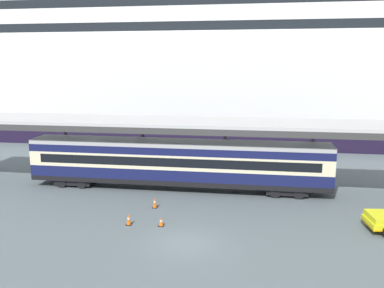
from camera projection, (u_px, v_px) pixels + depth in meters
ground_plane at (186, 243)px, 23.55m from camera, size 400.00×400.00×0.00m
cruise_ship at (110, 41)px, 64.24m from camera, size 140.65×29.92×40.79m
platform_canopy at (178, 123)px, 33.14m from camera, size 44.80×5.65×5.76m
train_carriage at (177, 162)px, 33.34m from camera, size 24.76×2.81×4.11m
traffic_cone_near at (155, 203)px, 29.27m from camera, size 0.36×0.36×0.79m
traffic_cone_mid at (129, 219)px, 26.14m from camera, size 0.36×0.36×0.77m
traffic_cone_far at (161, 222)px, 25.95m from camera, size 0.36×0.36×0.60m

